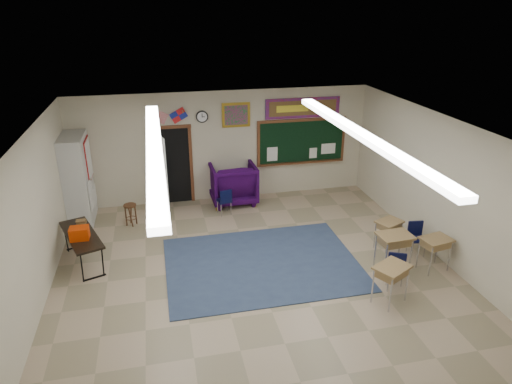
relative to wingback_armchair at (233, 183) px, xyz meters
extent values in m
plane|color=tan|center=(-0.17, -4.15, -0.56)|extent=(9.00, 9.00, 0.00)
cube|color=beige|center=(-0.17, 0.35, 0.94)|extent=(8.00, 0.04, 3.00)
cube|color=beige|center=(-4.17, -4.15, 0.94)|extent=(0.04, 9.00, 3.00)
cube|color=beige|center=(3.83, -4.15, 0.94)|extent=(0.04, 9.00, 3.00)
cube|color=white|center=(-0.17, -4.15, 2.44)|extent=(8.00, 9.00, 0.04)
cube|color=#31405D|center=(0.03, -3.35, -0.55)|extent=(4.00, 3.00, 0.02)
cube|color=black|center=(-1.57, 0.34, 0.49)|extent=(0.95, 0.04, 2.10)
cube|color=white|center=(-1.91, -0.10, 0.47)|extent=(0.35, 0.86, 2.05)
cube|color=brown|center=(2.03, 0.32, 0.94)|extent=(2.55, 0.05, 1.30)
cube|color=black|center=(2.03, 0.30, 0.94)|extent=(2.40, 0.03, 1.15)
cube|color=brown|center=(2.03, 0.26, 0.34)|extent=(2.40, 0.12, 0.04)
cube|color=red|center=(2.03, 0.32, 1.89)|extent=(2.10, 0.04, 0.55)
cube|color=brown|center=(2.03, 0.31, 1.89)|extent=(1.90, 0.03, 0.40)
cube|color=#A27B1F|center=(0.18, 0.32, 1.79)|extent=(0.75, 0.05, 0.65)
cube|color=#A51466|center=(0.18, 0.30, 1.79)|extent=(0.62, 0.03, 0.52)
cylinder|color=black|center=(-0.72, 0.32, 1.79)|extent=(0.32, 0.05, 0.32)
cylinder|color=white|center=(-0.72, 0.30, 1.79)|extent=(0.26, 0.02, 0.26)
cube|color=#B6B7B1|center=(-3.89, -0.30, 0.54)|extent=(0.55, 1.25, 2.20)
imported|color=#230533|center=(0.00, 0.00, 0.00)|extent=(1.22, 1.26, 1.12)
cube|color=olive|center=(2.58, -4.14, 0.23)|extent=(0.70, 0.54, 0.04)
cube|color=brown|center=(2.58, -4.14, 0.12)|extent=(0.61, 0.46, 0.13)
cube|color=olive|center=(2.92, -3.29, 0.09)|extent=(0.68, 0.60, 0.04)
cube|color=brown|center=(2.92, -3.29, 0.00)|extent=(0.58, 0.51, 0.11)
cube|color=olive|center=(2.00, -5.13, 0.17)|extent=(0.78, 0.71, 0.04)
cube|color=brown|center=(2.00, -5.13, 0.07)|extent=(0.67, 0.61, 0.13)
cube|color=olive|center=(3.41, -4.31, 0.14)|extent=(0.67, 0.55, 0.04)
cube|color=brown|center=(3.41, -4.31, 0.04)|extent=(0.58, 0.47, 0.12)
cube|color=black|center=(-3.62, -2.46, 0.10)|extent=(1.08, 1.74, 0.05)
cube|color=#C13A03|center=(-3.60, -2.69, 0.25)|extent=(0.37, 0.27, 0.26)
cylinder|color=#4B2716|center=(-2.70, -0.86, -0.03)|extent=(0.31, 0.31, 0.04)
torus|color=#4B2716|center=(-2.70, -0.86, -0.38)|extent=(0.25, 0.25, 0.02)
camera|label=1|loc=(-1.91, -11.42, 4.56)|focal=32.00mm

